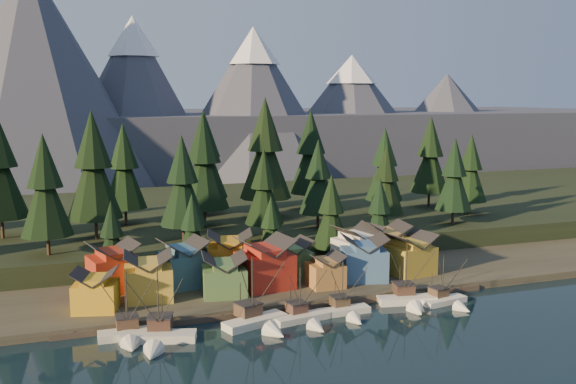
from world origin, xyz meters
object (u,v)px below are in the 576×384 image
object	(u,v)px
boat_2	(259,314)
house_back_0	(113,265)
boat_1	(157,330)
boat_5	(409,293)
boat_6	(449,295)
boat_4	(347,305)
boat_0	(128,326)
house_front_1	(148,275)
boat_3	(305,312)
house_front_0	(96,289)
house_back_1	(183,262)

from	to	relation	value
boat_2	house_back_0	bearing A→B (deg)	113.24
boat_1	house_back_0	xyz separation A→B (m)	(-4.31, 25.74, 4.08)
boat_5	boat_6	world-z (taller)	boat_5
boat_4	boat_6	size ratio (longest dim) A/B	1.05
boat_0	boat_6	bearing A→B (deg)	-1.15
house_back_0	house_front_1	bearing A→B (deg)	-66.49
boat_3	house_back_0	bearing A→B (deg)	130.09
boat_5	boat_6	distance (m)	7.24
boat_0	house_front_0	distance (m)	13.02
house_front_1	house_back_1	xyz separation A→B (m)	(7.47, 6.22, 0.25)
boat_2	house_back_0	world-z (taller)	boat_2
boat_5	house_front_1	size ratio (longest dim) A/B	1.35
house_back_0	boat_1	bearing A→B (deg)	-92.92
house_back_0	house_back_1	world-z (taller)	house_back_0
boat_6	house_front_1	distance (m)	54.86
boat_4	boat_6	world-z (taller)	boat_4
boat_1	boat_2	distance (m)	17.07
boat_6	boat_1	bearing A→B (deg)	170.90
boat_0	boat_4	size ratio (longest dim) A/B	1.13
house_front_1	house_back_0	size ratio (longest dim) A/B	0.91
boat_2	boat_6	xyz separation A→B (m)	(36.11, -0.63, -0.56)
boat_1	boat_6	size ratio (longest dim) A/B	1.29
house_back_0	boat_5	bearing A→B (deg)	-36.44
boat_0	boat_2	distance (m)	21.03
boat_2	boat_3	bearing A→B (deg)	-21.75
boat_6	house_front_0	distance (m)	62.98
boat_5	boat_4	bearing A→B (deg)	-163.95
boat_1	boat_5	distance (m)	46.40
house_back_1	boat_0	bearing A→B (deg)	-131.27
house_front_0	house_back_1	world-z (taller)	house_back_1
boat_0	boat_6	size ratio (longest dim) A/B	1.18
boat_4	boat_0	bearing A→B (deg)	177.01
boat_0	house_front_1	size ratio (longest dim) A/B	1.30
boat_1	boat_2	world-z (taller)	boat_2
boat_0	house_back_0	xyz separation A→B (m)	(-0.34, 22.68, 4.05)
boat_6	house_back_1	xyz separation A→B (m)	(-44.43, 23.49, 4.44)
boat_6	house_back_0	xyz separation A→B (m)	(-57.43, 24.90, 4.53)
boat_2	house_back_0	xyz separation A→B (m)	(-21.31, 24.27, 3.97)
house_front_0	house_front_1	world-z (taller)	house_front_1
boat_0	boat_4	distance (m)	37.08
house_front_1	house_back_1	size ratio (longest dim) A/B	0.96
boat_3	boat_0	bearing A→B (deg)	166.16
house_front_1	house_back_0	distance (m)	9.42
house_front_0	house_back_0	xyz separation A→B (m)	(3.83, 10.69, 1.12)
boat_3	house_front_1	bearing A→B (deg)	134.49
boat_2	house_front_0	bearing A→B (deg)	133.58
boat_2	boat_3	xyz separation A→B (m)	(7.97, -0.51, -0.48)
boat_4	house_back_0	size ratio (longest dim) A/B	1.04
boat_3	house_front_1	xyz separation A→B (m)	(-23.76, 17.16, 4.10)
house_back_0	house_back_1	distance (m)	13.07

